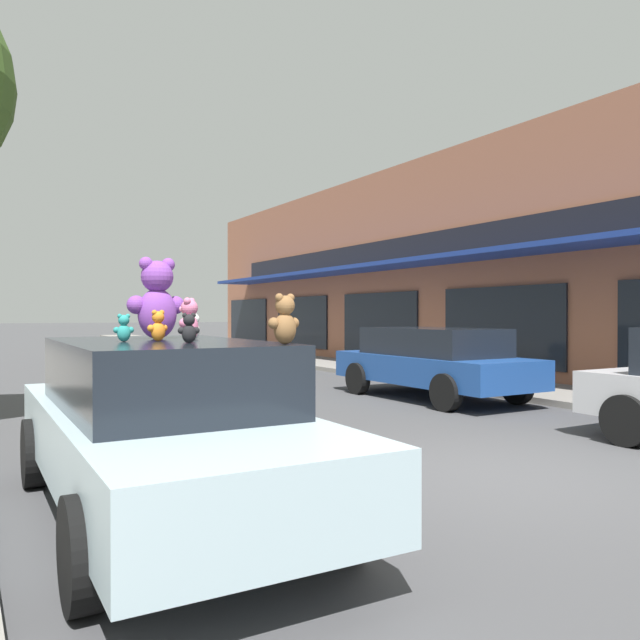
# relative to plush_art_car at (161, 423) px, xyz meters

# --- Properties ---
(ground_plane) EXTENTS (260.00, 260.00, 0.00)m
(ground_plane) POSITION_rel_plush_art_car_xyz_m (3.34, -0.46, -0.78)
(ground_plane) COLOR #424244
(storefront_row) EXTENTS (14.23, 31.38, 6.33)m
(storefront_row) POSITION_rel_plush_art_car_xyz_m (16.68, 8.65, 2.38)
(storefront_row) COLOR #9E6047
(storefront_row) RESTS_ON ground_plane
(plush_art_car) EXTENTS (1.94, 4.79, 1.47)m
(plush_art_car) POSITION_rel_plush_art_car_xyz_m (0.00, 0.00, 0.00)
(plush_art_car) COLOR #ADC6D1
(plush_art_car) RESTS_ON ground_plane
(teddy_bear_giant) EXTENTS (0.55, 0.34, 0.74)m
(teddy_bear_giant) POSITION_rel_plush_art_car_xyz_m (0.09, 0.42, 1.04)
(teddy_bear_giant) COLOR purple
(teddy_bear_giant) RESTS_ON plush_art_car
(teddy_bear_orange) EXTENTS (0.20, 0.14, 0.26)m
(teddy_bear_orange) POSITION_rel_plush_art_car_xyz_m (-0.04, -0.07, 0.81)
(teddy_bear_orange) COLOR orange
(teddy_bear_orange) RESTS_ON plush_art_car
(teddy_bear_black) EXTENTS (0.17, 0.11, 0.23)m
(teddy_bear_black) POSITION_rel_plush_art_car_xyz_m (0.07, -0.55, 0.80)
(teddy_bear_black) COLOR black
(teddy_bear_black) RESTS_ON plush_art_car
(teddy_bear_pink) EXTENTS (0.23, 0.26, 0.36)m
(teddy_bear_pink) POSITION_rel_plush_art_car_xyz_m (0.18, -0.21, 0.86)
(teddy_bear_pink) COLOR pink
(teddy_bear_pink) RESTS_ON plush_art_car
(teddy_bear_white) EXTENTS (0.13, 0.18, 0.24)m
(teddy_bear_white) POSITION_rel_plush_art_car_xyz_m (0.37, 0.23, 0.80)
(teddy_bear_white) COLOR white
(teddy_bear_white) RESTS_ON plush_art_car
(teddy_bear_brown) EXTENTS (0.28, 0.19, 0.38)m
(teddy_bear_brown) POSITION_rel_plush_art_car_xyz_m (0.62, -1.09, 0.87)
(teddy_bear_brown) COLOR olive
(teddy_bear_brown) RESTS_ON plush_art_car
(teddy_bear_teal) EXTENTS (0.17, 0.10, 0.23)m
(teddy_bear_teal) POSITION_rel_plush_art_car_xyz_m (-0.31, -0.02, 0.80)
(teddy_bear_teal) COLOR teal
(teddy_bear_teal) RESTS_ON plush_art_car
(parked_car_far_center) EXTENTS (1.96, 4.46, 1.42)m
(parked_car_far_center) POSITION_rel_plush_art_car_xyz_m (6.76, 4.45, -0.00)
(parked_car_far_center) COLOR #1E4793
(parked_car_far_center) RESTS_ON ground_plane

